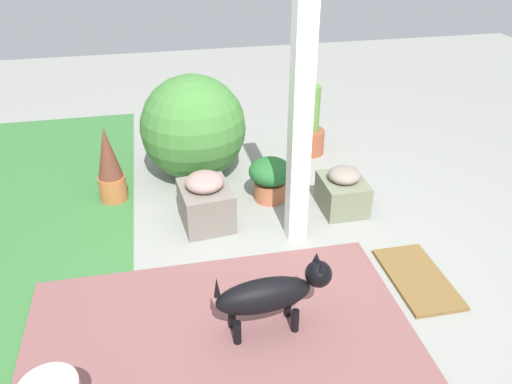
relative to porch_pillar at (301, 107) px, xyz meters
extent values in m
plane|color=gray|center=(-0.31, 0.28, -1.09)|extent=(12.00, 12.00, 0.00)
cube|color=#835251|center=(-1.13, 0.75, -1.08)|extent=(1.80, 2.40, 0.02)
cube|color=white|center=(0.00, 0.00, 0.00)|extent=(0.15, 0.15, 2.18)
cube|color=gray|center=(0.30, -0.50, -0.95)|extent=(0.44, 0.36, 0.28)
ellipsoid|color=gray|center=(0.30, -0.50, -0.76)|extent=(0.27, 0.27, 0.12)
cube|color=gray|center=(0.31, 0.68, -0.92)|extent=(0.51, 0.44, 0.34)
ellipsoid|color=gray|center=(0.31, 0.68, -0.70)|extent=(0.31, 0.31, 0.14)
sphere|color=#427E37|center=(1.18, 0.68, -0.60)|extent=(0.98, 0.98, 0.98)
cylinder|color=#BA6737|center=(0.86, 1.45, -0.98)|extent=(0.24, 0.24, 0.23)
cone|color=brown|center=(0.86, 1.45, -0.63)|extent=(0.22, 0.22, 0.47)
cylinder|color=#9C4F33|center=(1.41, -0.55, -0.96)|extent=(0.29, 0.29, 0.26)
cylinder|color=#5A8A3D|center=(1.41, -0.55, -0.60)|extent=(0.16, 0.16, 0.47)
cylinder|color=#BC6644|center=(0.58, 0.07, -1.00)|extent=(0.28, 0.28, 0.17)
ellipsoid|color=#26672F|center=(0.58, 0.07, -0.81)|extent=(0.38, 0.38, 0.23)
ellipsoid|color=black|center=(-0.96, 0.47, -0.80)|extent=(0.24, 0.61, 0.22)
sphere|color=black|center=(-0.94, 0.13, -0.71)|extent=(0.17, 0.17, 0.17)
cone|color=black|center=(-0.89, 0.13, -0.62)|extent=(0.05, 0.05, 0.07)
cone|color=black|center=(-0.99, 0.12, -0.62)|extent=(0.05, 0.05, 0.07)
cylinder|color=black|center=(-0.88, 0.29, -1.00)|extent=(0.05, 0.05, 0.18)
cylinder|color=black|center=(-1.02, 0.28, -1.00)|extent=(0.05, 0.05, 0.18)
cylinder|color=black|center=(-0.91, 0.66, -1.00)|extent=(0.05, 0.05, 0.18)
cylinder|color=black|center=(-1.05, 0.65, -1.00)|extent=(0.05, 0.05, 0.18)
cone|color=black|center=(-0.99, 0.76, -0.67)|extent=(0.04, 0.04, 0.14)
cube|color=brown|center=(-0.72, -0.70, -1.08)|extent=(0.72, 0.38, 0.03)
camera|label=1|loc=(-3.23, 0.99, 1.30)|focal=35.76mm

